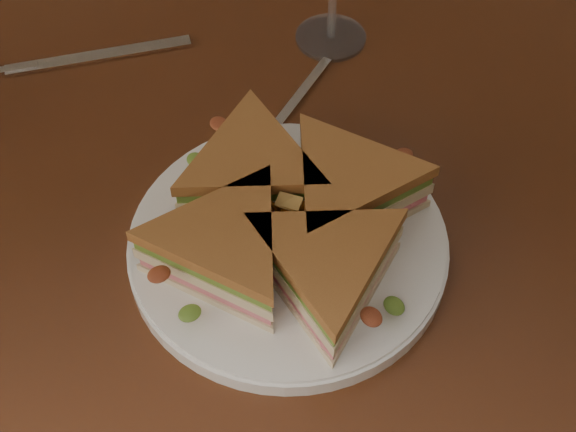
{
  "coord_description": "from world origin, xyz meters",
  "views": [
    {
      "loc": [
        -0.21,
        -0.46,
        1.33
      ],
      "look_at": [
        -0.01,
        -0.1,
        0.8
      ],
      "focal_mm": 50.0,
      "sensor_mm": 36.0,
      "label": 1
    }
  ],
  "objects": [
    {
      "name": "table",
      "position": [
        0.0,
        0.0,
        0.65
      ],
      "size": [
        1.2,
        0.8,
        0.75
      ],
      "color": "#35180C",
      "rests_on": "ground"
    },
    {
      "name": "plate",
      "position": [
        -0.01,
        -0.1,
        0.76
      ],
      "size": [
        0.28,
        0.28,
        0.02
      ],
      "primitive_type": "cylinder",
      "color": "white",
      "rests_on": "table"
    },
    {
      "name": "sandwich_wedges",
      "position": [
        -0.01,
        -0.1,
        0.8
      ],
      "size": [
        0.28,
        0.28,
        0.06
      ],
      "color": "beige",
      "rests_on": "plate"
    },
    {
      "name": "crisps_mound",
      "position": [
        -0.01,
        -0.1,
        0.79
      ],
      "size": [
        0.09,
        0.09,
        0.05
      ],
      "primitive_type": null,
      "color": "orange",
      "rests_on": "plate"
    },
    {
      "name": "spoon",
      "position": [
        0.04,
        0.03,
        0.75
      ],
      "size": [
        0.16,
        0.11,
        0.01
      ],
      "rotation": [
        0.0,
        0.0,
        0.56
      ],
      "color": "silver",
      "rests_on": "table"
    },
    {
      "name": "knife",
      "position": [
        -0.08,
        0.23,
        0.75
      ],
      "size": [
        0.21,
        0.07,
        0.0
      ],
      "rotation": [
        0.0,
        0.0,
        -0.25
      ],
      "color": "silver",
      "rests_on": "table"
    }
  ]
}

